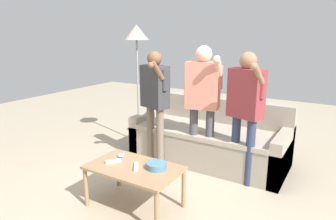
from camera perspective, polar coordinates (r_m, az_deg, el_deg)
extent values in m
plane|color=tan|center=(3.38, -1.57, -16.98)|extent=(12.00, 12.00, 0.00)
cube|color=#9E9384|center=(4.31, 7.59, -6.75)|extent=(2.13, 0.89, 0.43)
cube|color=#AA9F8F|center=(4.17, 7.31, -3.89)|extent=(1.85, 0.77, 0.06)
cube|color=#9E9384|center=(4.49, 9.60, -0.28)|extent=(2.13, 0.18, 0.41)
cube|color=#9E9384|center=(4.74, -3.44, -3.70)|extent=(0.14, 0.89, 0.58)
cube|color=#9E9384|center=(4.02, 20.81, -8.06)|extent=(0.14, 0.89, 0.58)
cube|color=#997551|center=(3.12, -6.46, -10.83)|extent=(0.95, 0.57, 0.03)
cylinder|color=#997551|center=(3.33, -15.28, -13.91)|extent=(0.04, 0.04, 0.42)
cylinder|color=#997551|center=(2.83, -2.16, -18.86)|extent=(0.04, 0.04, 0.42)
cylinder|color=#997551|center=(3.65, -9.47, -10.95)|extent=(0.04, 0.04, 0.42)
cylinder|color=#997551|center=(3.20, 2.99, -14.62)|extent=(0.04, 0.04, 0.42)
cylinder|color=teal|center=(3.05, -2.15, -10.50)|extent=(0.20, 0.20, 0.06)
ellipsoid|color=white|center=(3.35, -8.81, -8.43)|extent=(0.06, 0.09, 0.05)
cylinder|color=#4C4C51|center=(3.35, -8.70, -7.94)|extent=(0.02, 0.02, 0.01)
cylinder|color=#2D2D33|center=(5.07, -5.48, -5.90)|extent=(0.28, 0.28, 0.02)
cylinder|color=gray|center=(4.84, -5.71, 3.36)|extent=(0.03, 0.03, 1.64)
cone|color=#C1AD89|center=(4.75, -6.00, 14.45)|extent=(0.37, 0.37, 0.22)
cylinder|color=#756656|center=(4.20, -3.30, -4.53)|extent=(0.10, 0.10, 0.80)
cylinder|color=#756656|center=(4.05, -1.52, -5.23)|extent=(0.10, 0.10, 0.80)
cube|color=#38383D|center=(3.95, -2.53, 4.46)|extent=(0.42, 0.30, 0.55)
sphere|color=brown|center=(3.91, -2.59, 9.71)|extent=(0.19, 0.19, 0.19)
cylinder|color=brown|center=(4.10, -4.22, 4.45)|extent=(0.07, 0.07, 0.52)
cylinder|color=#38383D|center=(3.79, -0.71, 5.67)|extent=(0.07, 0.07, 0.26)
cylinder|color=brown|center=(3.70, -1.97, 7.44)|extent=(0.12, 0.21, 0.25)
sphere|color=brown|center=(3.63, -3.30, 8.48)|extent=(0.08, 0.08, 0.08)
cylinder|color=#47474C|center=(3.94, 4.84, -5.54)|extent=(0.11, 0.11, 0.85)
cylinder|color=#47474C|center=(3.89, 7.85, -5.89)|extent=(0.11, 0.11, 0.85)
cube|color=#DB7F6B|center=(3.73, 6.63, 4.66)|extent=(0.43, 0.28, 0.58)
sphere|color=beige|center=(3.68, 6.81, 10.52)|extent=(0.20, 0.20, 0.20)
cylinder|color=beige|center=(3.78, 3.67, 4.47)|extent=(0.07, 0.07, 0.55)
cylinder|color=#DB7F6B|center=(3.66, 9.74, 6.14)|extent=(0.07, 0.07, 0.28)
cylinder|color=beige|center=(3.54, 9.49, 8.16)|extent=(0.11, 0.23, 0.26)
sphere|color=beige|center=(3.43, 9.17, 9.40)|extent=(0.08, 0.08, 0.08)
cylinder|color=#2D3856|center=(3.77, 12.62, -7.03)|extent=(0.10, 0.10, 0.82)
cylinder|color=#2D3856|center=(3.66, 15.25, -7.82)|extent=(0.10, 0.10, 0.82)
cube|color=brown|center=(3.52, 14.59, 3.07)|extent=(0.43, 0.30, 0.56)
sphere|color=#936B4C|center=(3.47, 14.97, 9.04)|extent=(0.19, 0.19, 0.19)
cylinder|color=#936B4C|center=(3.63, 12.00, 3.14)|extent=(0.07, 0.07, 0.53)
cylinder|color=brown|center=(3.40, 17.44, 4.33)|extent=(0.07, 0.07, 0.27)
cylinder|color=#936B4C|center=(3.30, 16.74, 6.56)|extent=(0.12, 0.23, 0.24)
sphere|color=#936B4C|center=(3.20, 15.93, 7.99)|extent=(0.08, 0.08, 0.08)
cube|color=white|center=(3.24, -10.34, -9.50)|extent=(0.13, 0.14, 0.03)
cylinder|color=silver|center=(3.24, -9.85, -9.17)|extent=(0.01, 0.01, 0.00)
cube|color=silver|center=(3.23, -11.20, -9.30)|extent=(0.02, 0.02, 0.00)
cube|color=white|center=(3.08, -6.06, -10.61)|extent=(0.12, 0.15, 0.03)
cylinder|color=silver|center=(3.10, -6.03, -10.10)|extent=(0.01, 0.01, 0.00)
cube|color=silver|center=(3.03, -6.12, -10.70)|extent=(0.02, 0.02, 0.00)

